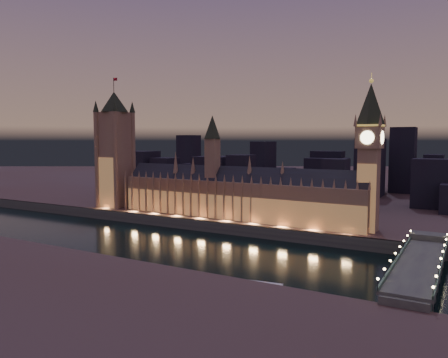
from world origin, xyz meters
The scene contains 9 objects.
ground_plane centered at (0.00, 0.00, 0.00)m, with size 2000.00×2000.00×0.00m, color black.
north_bank centered at (0.00, 520.00, 4.00)m, with size 2000.00×960.00×8.00m, color #50372E.
embankment_wall centered at (0.00, 41.00, 4.00)m, with size 2000.00×2.50×8.00m, color #404345.
palace_of_westminster centered at (9.85, 61.74, 26.37)m, with size 202.00×26.77×78.00m.
victoria_tower centered at (-110.00, 61.92, 64.08)m, with size 31.68×31.68×113.36m.
elizabeth_tower centered at (108.00, 61.92, 64.23)m, with size 18.00×18.00×101.18m.
westminster_bridge centered at (145.93, -3.44, 5.98)m, with size 19.77×113.00×15.90m.
river_boat centered at (85.93, -58.00, 1.56)m, with size 42.08×15.69×4.50m.
city_backdrop centered at (33.63, 245.16, 30.49)m, with size 475.42×215.63×73.54m.
Camera 1 is at (165.08, -226.75, 66.47)m, focal length 35.00 mm.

